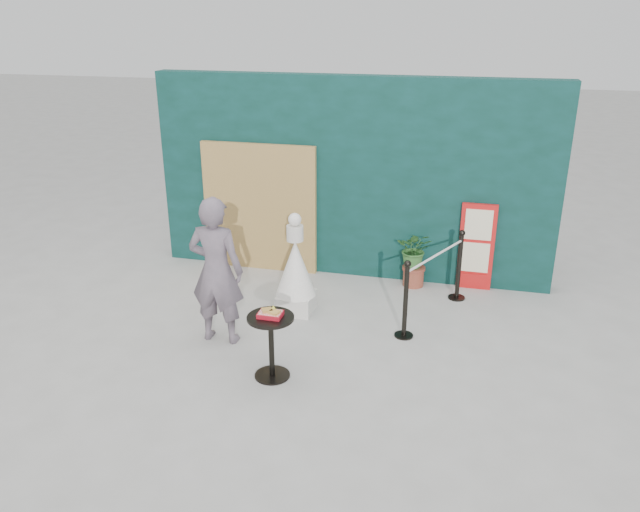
{
  "coord_description": "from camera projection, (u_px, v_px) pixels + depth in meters",
  "views": [
    {
      "loc": [
        1.75,
        -5.79,
        3.84
      ],
      "look_at": [
        0.0,
        1.2,
        1.0
      ],
      "focal_mm": 35.0,
      "sensor_mm": 36.0,
      "label": 1
    }
  ],
  "objects": [
    {
      "name": "food_basket",
      "position": [
        271.0,
        313.0,
        6.75
      ],
      "size": [
        0.26,
        0.19,
        0.11
      ],
      "color": "#B21322",
      "rests_on": "cafe_table"
    },
    {
      "name": "bamboo_fence",
      "position": [
        259.0,
        208.0,
        9.63
      ],
      "size": [
        1.8,
        0.08,
        2.0
      ],
      "primitive_type": "cube",
      "color": "tan",
      "rests_on": "ground"
    },
    {
      "name": "ground",
      "position": [
        294.0,
        376.0,
        7.03
      ],
      "size": [
        60.0,
        60.0,
        0.0
      ],
      "primitive_type": "plane",
      "color": "#ADAAA5",
      "rests_on": "ground"
    },
    {
      "name": "woman",
      "position": [
        216.0,
        271.0,
        7.49
      ],
      "size": [
        0.68,
        0.45,
        1.85
      ],
      "primitive_type": "imported",
      "rotation": [
        0.0,
        0.0,
        3.14
      ],
      "color": "slate",
      "rests_on": "ground"
    },
    {
      "name": "cafe_table",
      "position": [
        271.0,
        337.0,
        6.85
      ],
      "size": [
        0.52,
        0.52,
        0.75
      ],
      "color": "black",
      "rests_on": "ground"
    },
    {
      "name": "stanchion_barrier",
      "position": [
        434.0,
        282.0,
        8.23
      ],
      "size": [
        0.84,
        1.54,
        1.03
      ],
      "color": "black",
      "rests_on": "ground"
    },
    {
      "name": "statue",
      "position": [
        296.0,
        272.0,
        8.35
      ],
      "size": [
        0.55,
        0.55,
        1.4
      ],
      "color": "silver",
      "rests_on": "ground"
    },
    {
      "name": "back_wall",
      "position": [
        352.0,
        179.0,
        9.32
      ],
      "size": [
        6.0,
        0.3,
        3.0
      ],
      "primitive_type": "cube",
      "color": "black",
      "rests_on": "ground"
    },
    {
      "name": "menu_board",
      "position": [
        476.0,
        247.0,
        9.03
      ],
      "size": [
        0.5,
        0.07,
        1.3
      ],
      "color": "red",
      "rests_on": "ground"
    },
    {
      "name": "planter",
      "position": [
        415.0,
        254.0,
        9.17
      ],
      "size": [
        0.51,
        0.44,
        0.86
      ],
      "color": "#993C32",
      "rests_on": "ground"
    }
  ]
}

